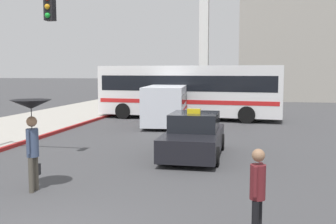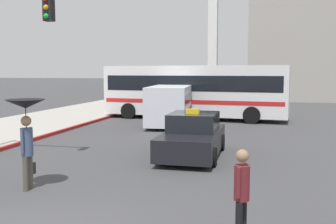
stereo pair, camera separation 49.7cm
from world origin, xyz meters
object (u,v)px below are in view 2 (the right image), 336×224
at_px(city_bus, 195,90).
at_px(monument_cross, 213,3).
at_px(ambulance_van, 171,103).
at_px(taxi, 193,137).
at_px(pedestrian_with_umbrella, 26,119).
at_px(pedestrian_man, 242,190).

bearing_deg(city_bus, monument_cross, 8.42).
bearing_deg(ambulance_van, taxi, 102.79).
xyz_separation_m(ambulance_van, pedestrian_with_umbrella, (-0.73, -12.32, 0.56)).
bearing_deg(pedestrian_with_umbrella, taxi, -34.76).
relative_size(pedestrian_with_umbrella, pedestrian_man, 1.38).
bearing_deg(pedestrian_with_umbrella, pedestrian_man, -109.65).
relative_size(taxi, pedestrian_with_umbrella, 1.87).
xyz_separation_m(pedestrian_with_umbrella, monument_cross, (0.65, 31.42, 7.87)).
bearing_deg(pedestrian_man, pedestrian_with_umbrella, -93.79).
bearing_deg(city_bus, pedestrian_man, -162.66).
relative_size(city_bus, monument_cross, 0.66).
relative_size(ambulance_van, pedestrian_man, 3.45).
bearing_deg(ambulance_van, pedestrian_man, 101.96).
bearing_deg(monument_cross, city_bus, -86.81).
bearing_deg(city_bus, pedestrian_with_umbrella, 179.45).
bearing_deg(ambulance_van, monument_cross, -95.38).
relative_size(ambulance_van, pedestrian_with_umbrella, 2.50).
bearing_deg(city_bus, taxi, -165.55).
height_order(pedestrian_man, monument_cross, monument_cross).
relative_size(taxi, pedestrian_man, 2.57).
distance_m(city_bus, pedestrian_with_umbrella, 15.36).
xyz_separation_m(city_bus, pedestrian_man, (3.67, -17.12, -0.87)).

